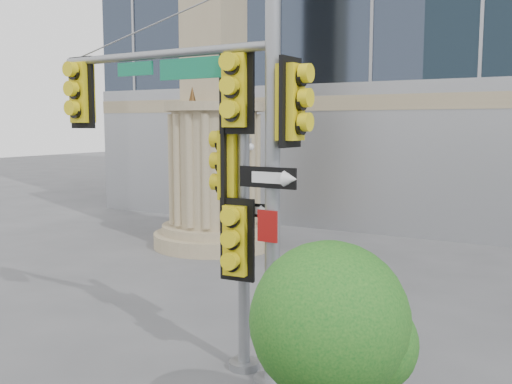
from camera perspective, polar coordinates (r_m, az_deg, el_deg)
The scene contains 5 objects.
ground at distance 10.38m, azimuth -3.89°, elevation -18.07°, with size 120.00×120.00×0.00m, color #545456.
monument at distance 20.27m, azimuth -4.22°, elevation 10.07°, with size 4.40×4.40×16.60m.
main_signal_pole at distance 9.78m, azimuth -4.51°, elevation 5.58°, with size 5.20×0.67×6.71m.
secondary_signal_pole at distance 9.76m, azimuth -1.89°, elevation 0.88°, with size 1.01×0.74×5.71m.
street_tree at distance 6.94m, azimuth 7.66°, elevation -13.31°, with size 1.94×1.89×3.02m.
Camera 1 is at (5.20, -7.85, 4.37)m, focal length 40.00 mm.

